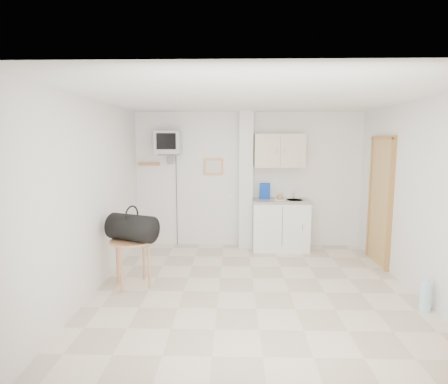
{
  "coord_description": "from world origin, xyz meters",
  "views": [
    {
      "loc": [
        -0.28,
        -4.72,
        1.99
      ],
      "look_at": [
        -0.41,
        0.6,
        1.25
      ],
      "focal_mm": 30.0,
      "sensor_mm": 36.0,
      "label": 1
    }
  ],
  "objects_px": {
    "crt_television": "(168,143)",
    "water_bottle": "(426,296)",
    "duffel_bag": "(132,227)",
    "round_table": "(132,246)"
  },
  "relations": [
    {
      "from": "crt_television",
      "to": "water_bottle",
      "type": "xyz_separation_m",
      "value": [
        3.43,
        -2.51,
        -1.76
      ]
    },
    {
      "from": "duffel_bag",
      "to": "water_bottle",
      "type": "xyz_separation_m",
      "value": [
        3.61,
        -0.64,
        -0.65
      ]
    },
    {
      "from": "round_table",
      "to": "water_bottle",
      "type": "distance_m",
      "value": 3.71
    },
    {
      "from": "crt_television",
      "to": "water_bottle",
      "type": "bearing_deg",
      "value": -36.23
    },
    {
      "from": "crt_television",
      "to": "water_bottle",
      "type": "height_order",
      "value": "crt_television"
    },
    {
      "from": "crt_television",
      "to": "round_table",
      "type": "bearing_deg",
      "value": -96.23
    },
    {
      "from": "duffel_bag",
      "to": "water_bottle",
      "type": "relative_size",
      "value": 1.88
    },
    {
      "from": "crt_television",
      "to": "round_table",
      "type": "distance_m",
      "value": 2.3
    },
    {
      "from": "duffel_bag",
      "to": "water_bottle",
      "type": "bearing_deg",
      "value": 13.52
    },
    {
      "from": "crt_television",
      "to": "round_table",
      "type": "relative_size",
      "value": 3.33
    }
  ]
}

